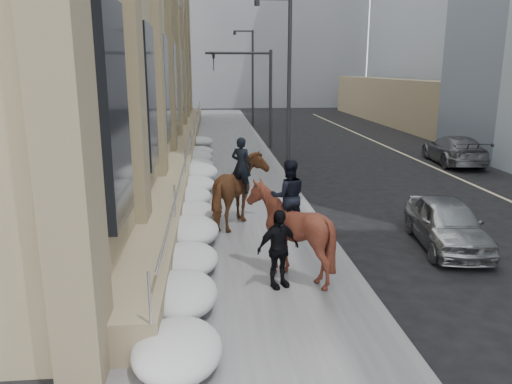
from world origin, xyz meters
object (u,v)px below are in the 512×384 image
at_px(car_grey, 454,150).
at_px(pedestrian, 278,249).
at_px(mounted_horse_right, 289,227).
at_px(car_silver, 447,223).
at_px(mounted_horse_left, 239,190).

bearing_deg(car_grey, pedestrian, 58.56).
distance_m(mounted_horse_right, car_silver, 5.16).
bearing_deg(pedestrian, mounted_horse_left, 73.99).
bearing_deg(car_silver, pedestrian, -146.46).
distance_m(mounted_horse_right, pedestrian, 0.74).
xyz_separation_m(mounted_horse_left, car_silver, (5.71, -2.03, -0.59)).
distance_m(mounted_horse_left, pedestrian, 4.53).
height_order(mounted_horse_left, mounted_horse_right, mounted_horse_left).
bearing_deg(car_grey, car_silver, 69.29).
relative_size(mounted_horse_left, pedestrian, 1.61).
relative_size(pedestrian, car_silver, 0.44).
xyz_separation_m(mounted_horse_left, mounted_horse_right, (0.94, -3.89, 0.04)).
relative_size(mounted_horse_right, car_grey, 0.53).
bearing_deg(car_silver, mounted_horse_right, -150.84).
xyz_separation_m(mounted_horse_left, car_grey, (11.88, 10.03, -0.53)).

